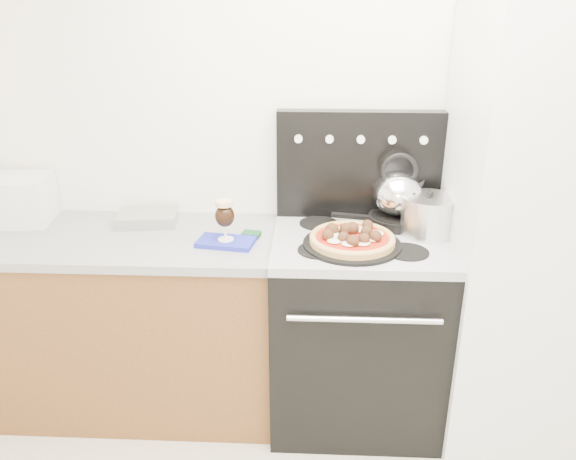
# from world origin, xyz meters

# --- Properties ---
(room_shell) EXTENTS (3.52, 3.01, 2.52)m
(room_shell) POSITION_xyz_m (0.00, 0.29, 1.25)
(room_shell) COLOR beige
(room_shell) RESTS_ON ground
(base_cabinet) EXTENTS (1.45, 0.60, 0.86)m
(base_cabinet) POSITION_xyz_m (-1.02, 1.20, 0.43)
(base_cabinet) COLOR brown
(base_cabinet) RESTS_ON ground
(countertop) EXTENTS (1.48, 0.63, 0.04)m
(countertop) POSITION_xyz_m (-1.02, 1.20, 0.88)
(countertop) COLOR gray
(countertop) RESTS_ON base_cabinet
(stove_body) EXTENTS (0.76, 0.65, 0.88)m
(stove_body) POSITION_xyz_m (0.08, 1.18, 0.44)
(stove_body) COLOR black
(stove_body) RESTS_ON ground
(cooktop) EXTENTS (0.76, 0.65, 0.04)m
(cooktop) POSITION_xyz_m (0.08, 1.18, 0.90)
(cooktop) COLOR #ADADB2
(cooktop) RESTS_ON stove_body
(backguard) EXTENTS (0.76, 0.08, 0.50)m
(backguard) POSITION_xyz_m (0.08, 1.45, 1.17)
(backguard) COLOR black
(backguard) RESTS_ON cooktop
(fridge) EXTENTS (0.64, 0.68, 1.90)m
(fridge) POSITION_xyz_m (0.78, 1.15, 0.95)
(fridge) COLOR silver
(fridge) RESTS_ON ground
(toaster_oven) EXTENTS (0.38, 0.30, 0.22)m
(toaster_oven) POSITION_xyz_m (-1.55, 1.35, 1.01)
(toaster_oven) COLOR silver
(toaster_oven) RESTS_ON countertop
(foil_sheet) EXTENTS (0.29, 0.23, 0.05)m
(foil_sheet) POSITION_xyz_m (-0.91, 1.35, 0.93)
(foil_sheet) COLOR silver
(foil_sheet) RESTS_ON countertop
(oven_mitt) EXTENTS (0.26, 0.18, 0.02)m
(oven_mitt) POSITION_xyz_m (-0.50, 1.12, 0.91)
(oven_mitt) COLOR #212AAD
(oven_mitt) RESTS_ON countertop
(beer_glass) EXTENTS (0.11, 0.11, 0.18)m
(beer_glass) POSITION_xyz_m (-0.50, 1.12, 1.01)
(beer_glass) COLOR black
(beer_glass) RESTS_ON oven_mitt
(pizza_pan) EXTENTS (0.47, 0.47, 0.01)m
(pizza_pan) POSITION_xyz_m (0.04, 1.08, 0.93)
(pizza_pan) COLOR black
(pizza_pan) RESTS_ON cooktop
(pizza) EXTENTS (0.37, 0.37, 0.05)m
(pizza) POSITION_xyz_m (0.04, 1.08, 0.96)
(pizza) COLOR tan
(pizza) RESTS_ON pizza_pan
(skillet) EXTENTS (0.30, 0.30, 0.05)m
(skillet) POSITION_xyz_m (0.25, 1.33, 0.94)
(skillet) COLOR black
(skillet) RESTS_ON cooktop
(tea_kettle) EXTENTS (0.28, 0.28, 0.24)m
(tea_kettle) POSITION_xyz_m (0.25, 1.33, 1.09)
(tea_kettle) COLOR white
(tea_kettle) RESTS_ON skillet
(stock_pot) EXTENTS (0.29, 0.29, 0.17)m
(stock_pot) POSITION_xyz_m (0.37, 1.23, 1.00)
(stock_pot) COLOR silver
(stock_pot) RESTS_ON cooktop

